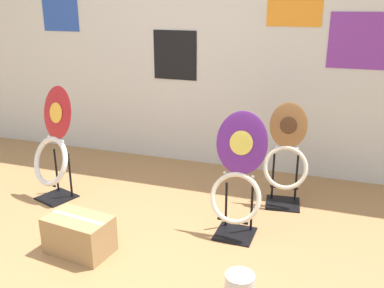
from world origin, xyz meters
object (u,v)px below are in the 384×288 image
toilet_seat_display_woodgrain (286,158)px  toilet_seat_display_crimson_swirl (53,150)px  toilet_seat_display_purple_note (238,176)px  paint_can (240,284)px  storage_box (79,234)px

toilet_seat_display_woodgrain → toilet_seat_display_crimson_swirl: bearing=-164.4°
toilet_seat_display_woodgrain → toilet_seat_display_purple_note: toilet_seat_display_purple_note is taller
toilet_seat_display_crimson_swirl → toilet_seat_display_purple_note: (1.62, -0.07, 0.01)m
paint_can → storage_box: 1.15m
toilet_seat_display_crimson_swirl → toilet_seat_display_woodgrain: size_ratio=1.13×
paint_can → toilet_seat_display_crimson_swirl: bearing=157.0°
toilet_seat_display_crimson_swirl → storage_box: 0.99m
toilet_seat_display_crimson_swirl → toilet_seat_display_purple_note: size_ratio=1.07×
toilet_seat_display_woodgrain → paint_can: 1.33m
toilet_seat_display_woodgrain → storage_box: size_ratio=1.82×
toilet_seat_display_crimson_swirl → storage_box: size_ratio=2.06×
toilet_seat_display_woodgrain → storage_box: 1.73m
toilet_seat_display_crimson_swirl → storage_box: (0.66, -0.67, -0.31)m
paint_can → toilet_seat_display_purple_note: bearing=104.8°
toilet_seat_display_woodgrain → toilet_seat_display_purple_note: (-0.27, -0.59, 0.05)m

